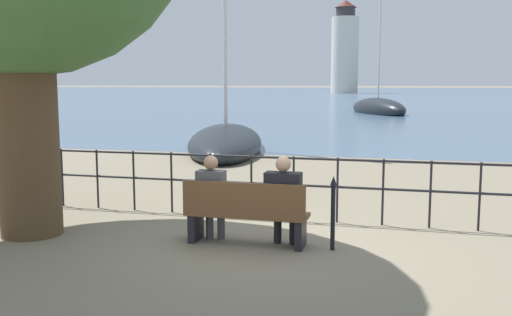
{
  "coord_description": "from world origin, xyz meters",
  "views": [
    {
      "loc": [
        2.07,
        -7.44,
        2.22
      ],
      "look_at": [
        0.0,
        0.5,
        1.14
      ],
      "focal_mm": 40.0,
      "sensor_mm": 36.0,
      "label": 1
    }
  ],
  "objects_px": {
    "sailboat_1": "(378,108)",
    "harbor_lighthouse": "(345,50)",
    "closed_umbrella": "(333,209)",
    "seated_person_left": "(212,194)",
    "seated_person_right": "(284,197)",
    "sailboat_0": "(226,141)",
    "park_bench": "(246,215)"
  },
  "relations": [
    {
      "from": "sailboat_1",
      "to": "harbor_lighthouse",
      "type": "distance_m",
      "value": 90.69
    },
    {
      "from": "harbor_lighthouse",
      "to": "closed_umbrella",
      "type": "bearing_deg",
      "value": -84.19
    },
    {
      "from": "closed_umbrella",
      "to": "harbor_lighthouse",
      "type": "xyz_separation_m",
      "value": [
        -12.77,
        125.4,
        9.17
      ]
    },
    {
      "from": "harbor_lighthouse",
      "to": "seated_person_left",
      "type": "bearing_deg",
      "value": -84.96
    },
    {
      "from": "seated_person_left",
      "to": "sailboat_1",
      "type": "bearing_deg",
      "value": 88.98
    },
    {
      "from": "harbor_lighthouse",
      "to": "seated_person_right",
      "type": "bearing_deg",
      "value": -84.49
    },
    {
      "from": "seated_person_right",
      "to": "sailboat_0",
      "type": "xyz_separation_m",
      "value": [
        -4.32,
        11.0,
        -0.42
      ]
    },
    {
      "from": "seated_person_right",
      "to": "closed_umbrella",
      "type": "height_order",
      "value": "seated_person_right"
    },
    {
      "from": "seated_person_left",
      "to": "seated_person_right",
      "type": "relative_size",
      "value": 0.98
    },
    {
      "from": "park_bench",
      "to": "closed_umbrella",
      "type": "distance_m",
      "value": 1.2
    },
    {
      "from": "seated_person_right",
      "to": "sailboat_0",
      "type": "relative_size",
      "value": 0.12
    },
    {
      "from": "seated_person_left",
      "to": "harbor_lighthouse",
      "type": "distance_m",
      "value": 126.21
    },
    {
      "from": "closed_umbrella",
      "to": "sailboat_0",
      "type": "relative_size",
      "value": 0.1
    },
    {
      "from": "seated_person_left",
      "to": "harbor_lighthouse",
      "type": "relative_size",
      "value": 0.06
    },
    {
      "from": "sailboat_0",
      "to": "harbor_lighthouse",
      "type": "bearing_deg",
      "value": 78.57
    },
    {
      "from": "sailboat_1",
      "to": "park_bench",
      "type": "bearing_deg",
      "value": -115.14
    },
    {
      "from": "seated_person_right",
      "to": "sailboat_0",
      "type": "bearing_deg",
      "value": 111.46
    },
    {
      "from": "sailboat_0",
      "to": "sailboat_1",
      "type": "bearing_deg",
      "value": 65.72
    },
    {
      "from": "sailboat_1",
      "to": "harbor_lighthouse",
      "type": "height_order",
      "value": "harbor_lighthouse"
    },
    {
      "from": "seated_person_right",
      "to": "sailboat_1",
      "type": "distance_m",
      "value": 35.96
    },
    {
      "from": "seated_person_right",
      "to": "closed_umbrella",
      "type": "distance_m",
      "value": 0.69
    },
    {
      "from": "park_bench",
      "to": "seated_person_left",
      "type": "distance_m",
      "value": 0.58
    },
    {
      "from": "seated_person_right",
      "to": "closed_umbrella",
      "type": "relative_size",
      "value": 1.25
    },
    {
      "from": "park_bench",
      "to": "sailboat_0",
      "type": "distance_m",
      "value": 11.71
    },
    {
      "from": "harbor_lighthouse",
      "to": "park_bench",
      "type": "bearing_deg",
      "value": -84.73
    },
    {
      "from": "park_bench",
      "to": "seated_person_right",
      "type": "relative_size",
      "value": 1.37
    },
    {
      "from": "sailboat_0",
      "to": "sailboat_1",
      "type": "relative_size",
      "value": 0.8
    },
    {
      "from": "closed_umbrella",
      "to": "harbor_lighthouse",
      "type": "relative_size",
      "value": 0.05
    },
    {
      "from": "seated_person_left",
      "to": "sailboat_1",
      "type": "distance_m",
      "value": 35.96
    },
    {
      "from": "seated_person_right",
      "to": "seated_person_left",
      "type": "bearing_deg",
      "value": 179.77
    },
    {
      "from": "closed_umbrella",
      "to": "seated_person_left",
      "type": "bearing_deg",
      "value": 179.82
    },
    {
      "from": "seated_person_left",
      "to": "closed_umbrella",
      "type": "height_order",
      "value": "seated_person_left"
    }
  ]
}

